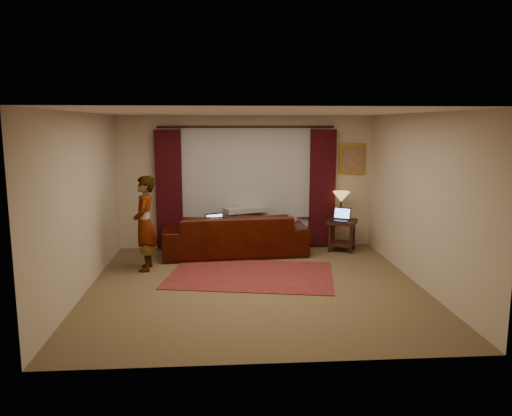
{
  "coord_description": "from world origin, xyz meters",
  "views": [
    {
      "loc": [
        -0.51,
        -7.26,
        2.43
      ],
      "look_at": [
        0.1,
        1.2,
        1.0
      ],
      "focal_mm": 35.0,
      "sensor_mm": 36.0,
      "label": 1
    }
  ],
  "objects_px": {
    "end_table": "(342,235)",
    "sofa": "(235,226)",
    "laptop_table": "(340,215)",
    "laptop_sofa": "(218,222)",
    "tiffany_lamp": "(341,205)",
    "person": "(145,223)"
  },
  "relations": [
    {
      "from": "end_table",
      "to": "sofa",
      "type": "bearing_deg",
      "value": -176.57
    },
    {
      "from": "laptop_table",
      "to": "laptop_sofa",
      "type": "bearing_deg",
      "value": -140.88
    },
    {
      "from": "sofa",
      "to": "tiffany_lamp",
      "type": "height_order",
      "value": "tiffany_lamp"
    },
    {
      "from": "end_table",
      "to": "laptop_sofa",
      "type": "bearing_deg",
      "value": -172.15
    },
    {
      "from": "laptop_sofa",
      "to": "tiffany_lamp",
      "type": "xyz_separation_m",
      "value": [
        2.4,
        0.47,
        0.2
      ]
    },
    {
      "from": "sofa",
      "to": "laptop_table",
      "type": "distance_m",
      "value": 2.02
    },
    {
      "from": "person",
      "to": "end_table",
      "type": "bearing_deg",
      "value": 104.22
    },
    {
      "from": "tiffany_lamp",
      "to": "laptop_table",
      "type": "height_order",
      "value": "tiffany_lamp"
    },
    {
      "from": "end_table",
      "to": "laptop_table",
      "type": "height_order",
      "value": "laptop_table"
    },
    {
      "from": "laptop_sofa",
      "to": "person",
      "type": "xyz_separation_m",
      "value": [
        -1.21,
        -0.7,
        0.13
      ]
    },
    {
      "from": "sofa",
      "to": "tiffany_lamp",
      "type": "bearing_deg",
      "value": -177.59
    },
    {
      "from": "laptop_sofa",
      "to": "person",
      "type": "distance_m",
      "value": 1.4
    },
    {
      "from": "laptop_sofa",
      "to": "end_table",
      "type": "height_order",
      "value": "laptop_sofa"
    },
    {
      "from": "sofa",
      "to": "laptop_table",
      "type": "xyz_separation_m",
      "value": [
        2.01,
        0.02,
        0.19
      ]
    },
    {
      "from": "sofa",
      "to": "laptop_sofa",
      "type": "height_order",
      "value": "sofa"
    },
    {
      "from": "sofa",
      "to": "tiffany_lamp",
      "type": "relative_size",
      "value": 5.01
    },
    {
      "from": "sofa",
      "to": "person",
      "type": "height_order",
      "value": "person"
    },
    {
      "from": "laptop_sofa",
      "to": "tiffany_lamp",
      "type": "distance_m",
      "value": 2.45
    },
    {
      "from": "laptop_sofa",
      "to": "end_table",
      "type": "bearing_deg",
      "value": -15.49
    },
    {
      "from": "laptop_table",
      "to": "tiffany_lamp",
      "type": "bearing_deg",
      "value": 105.49
    },
    {
      "from": "laptop_sofa",
      "to": "laptop_table",
      "type": "height_order",
      "value": "laptop_table"
    },
    {
      "from": "end_table",
      "to": "tiffany_lamp",
      "type": "bearing_deg",
      "value": 89.52
    }
  ]
}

